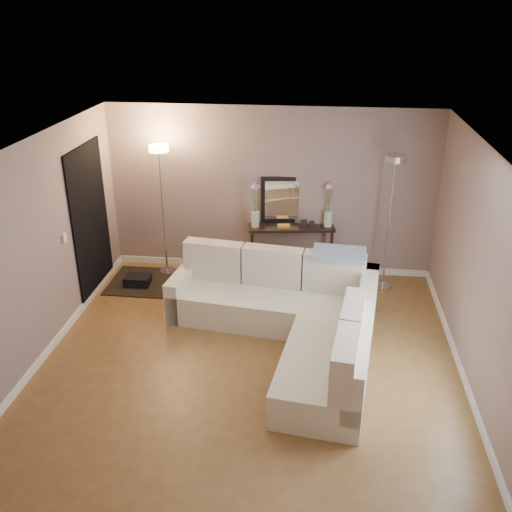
# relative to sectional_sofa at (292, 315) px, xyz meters

# --- Properties ---
(floor) EXTENTS (5.00, 5.50, 0.01)m
(floor) POSITION_rel_sectional_sofa_xyz_m (-0.48, -0.69, -0.36)
(floor) COLOR brown
(floor) RESTS_ON ground
(ceiling) EXTENTS (5.00, 5.50, 0.01)m
(ceiling) POSITION_rel_sectional_sofa_xyz_m (-0.48, -0.69, 2.25)
(ceiling) COLOR white
(ceiling) RESTS_ON ground
(wall_back) EXTENTS (5.00, 0.02, 2.60)m
(wall_back) POSITION_rel_sectional_sofa_xyz_m (-0.48, 2.07, 0.94)
(wall_back) COLOR gray
(wall_back) RESTS_ON ground
(wall_front) EXTENTS (5.00, 0.02, 2.60)m
(wall_front) POSITION_rel_sectional_sofa_xyz_m (-0.48, -3.45, 0.94)
(wall_front) COLOR gray
(wall_front) RESTS_ON ground
(wall_left) EXTENTS (0.02, 5.50, 2.60)m
(wall_left) POSITION_rel_sectional_sofa_xyz_m (-2.99, -0.69, 0.94)
(wall_left) COLOR gray
(wall_left) RESTS_ON ground
(wall_right) EXTENTS (0.02, 5.50, 2.60)m
(wall_right) POSITION_rel_sectional_sofa_xyz_m (2.03, -0.69, 0.94)
(wall_right) COLOR gray
(wall_right) RESTS_ON ground
(baseboard_back) EXTENTS (5.00, 0.03, 0.10)m
(baseboard_back) POSITION_rel_sectional_sofa_xyz_m (-0.48, 2.05, -0.31)
(baseboard_back) COLOR white
(baseboard_back) RESTS_ON ground
(baseboard_left) EXTENTS (0.03, 5.50, 0.10)m
(baseboard_left) POSITION_rel_sectional_sofa_xyz_m (-2.96, -0.69, -0.31)
(baseboard_left) COLOR white
(baseboard_left) RESTS_ON ground
(baseboard_right) EXTENTS (0.03, 5.50, 0.10)m
(baseboard_right) POSITION_rel_sectional_sofa_xyz_m (2.01, -0.69, -0.31)
(baseboard_right) COLOR white
(baseboard_right) RESTS_ON ground
(doorway) EXTENTS (0.02, 1.20, 2.20)m
(doorway) POSITION_rel_sectional_sofa_xyz_m (-2.96, 1.01, 0.74)
(doorway) COLOR black
(doorway) RESTS_ON ground
(switch_plate) EXTENTS (0.02, 0.08, 0.12)m
(switch_plate) POSITION_rel_sectional_sofa_xyz_m (-2.96, 0.16, 0.84)
(switch_plate) COLOR white
(switch_plate) RESTS_ON ground
(sectional_sofa) EXTENTS (2.82, 2.94, 0.96)m
(sectional_sofa) POSITION_rel_sectional_sofa_xyz_m (0.00, 0.00, 0.00)
(sectional_sofa) COLOR beige
(sectional_sofa) RESTS_ON floor
(throw_blanket) EXTENTS (0.72, 0.45, 0.09)m
(throw_blanket) POSITION_rel_sectional_sofa_xyz_m (0.56, 0.61, 0.61)
(throw_blanket) COLOR #7F94A3
(throw_blanket) RESTS_ON sectional_sofa
(console_table) EXTENTS (1.35, 0.53, 0.81)m
(console_table) POSITION_rel_sectional_sofa_xyz_m (-0.22, 1.89, 0.10)
(console_table) COLOR black
(console_table) RESTS_ON floor
(leaning_mirror) EXTENTS (0.93, 0.17, 0.73)m
(leaning_mirror) POSITION_rel_sectional_sofa_xyz_m (-0.16, 2.07, 0.83)
(leaning_mirror) COLOR black
(leaning_mirror) RESTS_ON console_table
(table_decor) EXTENTS (0.56, 0.14, 0.13)m
(table_decor) POSITION_rel_sectional_sofa_xyz_m (-0.14, 1.87, 0.49)
(table_decor) COLOR orange
(table_decor) RESTS_ON console_table
(flower_vase_left) EXTENTS (0.16, 0.14, 0.69)m
(flower_vase_left) POSITION_rel_sectional_sofa_xyz_m (-0.69, 1.83, 0.75)
(flower_vase_left) COLOR silver
(flower_vase_left) RESTS_ON console_table
(flower_vase_right) EXTENTS (0.16, 0.14, 0.69)m
(flower_vase_right) POSITION_rel_sectional_sofa_xyz_m (0.41, 1.98, 0.75)
(flower_vase_right) COLOR silver
(flower_vase_right) RESTS_ON console_table
(floor_lamp_lit) EXTENTS (0.29, 0.29, 2.05)m
(floor_lamp_lit) POSITION_rel_sectional_sofa_xyz_m (-2.10, 1.74, 1.10)
(floor_lamp_lit) COLOR silver
(floor_lamp_lit) RESTS_ON floor
(floor_lamp_unlit) EXTENTS (0.31, 0.31, 2.04)m
(floor_lamp_unlit) POSITION_rel_sectional_sofa_xyz_m (1.28, 1.60, 1.09)
(floor_lamp_unlit) COLOR silver
(floor_lamp_unlit) RESTS_ON floor
(charcoal_rug) EXTENTS (1.34, 1.01, 0.02)m
(charcoal_rug) POSITION_rel_sectional_sofa_xyz_m (-2.21, 1.35, -0.35)
(charcoal_rug) COLOR black
(charcoal_rug) RESTS_ON floor
(black_bag) EXTENTS (0.38, 0.27, 0.25)m
(black_bag) POSITION_rel_sectional_sofa_xyz_m (-2.43, 1.23, -0.32)
(black_bag) COLOR black
(black_bag) RESTS_ON charcoal_rug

